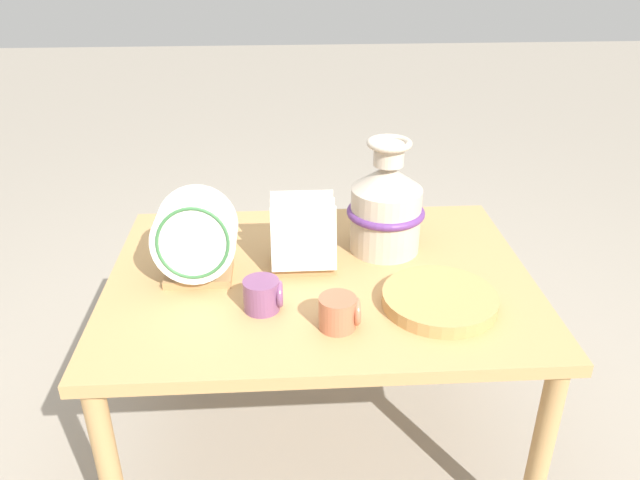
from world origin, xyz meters
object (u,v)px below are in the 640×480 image
(ceramic_vase, at_px, (386,205))
(dish_rack_round_plates, at_px, (196,245))
(dish_rack_square_plates, at_px, (303,244))
(mug_plum_glaze, at_px, (263,295))
(wicker_charger_stack, at_px, (440,300))
(mug_terracotta_glaze, at_px, (339,312))

(ceramic_vase, height_order, dish_rack_round_plates, ceramic_vase)
(dish_rack_square_plates, height_order, mug_plum_glaze, dish_rack_square_plates)
(wicker_charger_stack, bearing_deg, mug_plum_glaze, 178.38)
(ceramic_vase, bearing_deg, mug_terracotta_glaze, -113.39)
(ceramic_vase, distance_m, mug_terracotta_glaze, 0.44)
(wicker_charger_stack, bearing_deg, ceramic_vase, 106.76)
(ceramic_vase, height_order, mug_plum_glaze, ceramic_vase)
(dish_rack_square_plates, bearing_deg, wicker_charger_stack, -34.14)
(dish_rack_round_plates, bearing_deg, mug_plum_glaze, -41.37)
(wicker_charger_stack, bearing_deg, mug_terracotta_glaze, -163.83)
(dish_rack_square_plates, bearing_deg, mug_plum_glaze, -116.55)
(ceramic_vase, bearing_deg, wicker_charger_stack, -73.24)
(dish_rack_round_plates, xyz_separation_m, mug_terracotta_glaze, (0.37, -0.25, -0.07))
(ceramic_vase, height_order, mug_terracotta_glaze, ceramic_vase)
(ceramic_vase, relative_size, mug_terracotta_glaze, 3.40)
(wicker_charger_stack, xyz_separation_m, mug_plum_glaze, (-0.45, 0.01, 0.02))
(dish_rack_round_plates, bearing_deg, wicker_charger_stack, -15.28)
(dish_rack_square_plates, bearing_deg, dish_rack_round_plates, -168.61)
(dish_rack_round_plates, distance_m, mug_plum_glaze, 0.25)
(ceramic_vase, distance_m, mug_plum_glaze, 0.48)
(dish_rack_square_plates, xyz_separation_m, mug_plum_glaze, (-0.11, -0.22, -0.03))
(dish_rack_square_plates, relative_size, mug_terracotta_glaze, 2.00)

